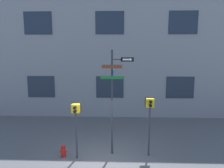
# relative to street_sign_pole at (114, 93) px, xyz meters

# --- Properties ---
(ground_plane) EXTENTS (60.00, 60.00, 0.00)m
(ground_plane) POSITION_rel_street_sign_pole_xyz_m (-0.42, -0.85, -2.82)
(ground_plane) COLOR #515154
(building_facade) EXTENTS (24.00, 0.63, 12.91)m
(building_facade) POSITION_rel_street_sign_pole_xyz_m (-0.42, 5.76, 3.64)
(building_facade) COLOR gray
(building_facade) RESTS_ON ground_plane
(street_sign_pole) EXTENTS (1.43, 1.08, 4.71)m
(street_sign_pole) POSITION_rel_street_sign_pole_xyz_m (0.00, 0.00, 0.00)
(street_sign_pole) COLOR #2D2D33
(street_sign_pole) RESTS_ON ground_plane
(pedestrian_signal_left) EXTENTS (0.40, 0.40, 2.46)m
(pedestrian_signal_left) POSITION_rel_street_sign_pole_xyz_m (-1.59, -0.48, -0.87)
(pedestrian_signal_left) COLOR #2D2D33
(pedestrian_signal_left) RESTS_ON ground_plane
(pedestrian_signal_right) EXTENTS (0.41, 0.40, 2.64)m
(pedestrian_signal_right) POSITION_rel_street_sign_pole_xyz_m (1.58, -0.09, -0.73)
(pedestrian_signal_right) COLOR #2D2D33
(pedestrian_signal_right) RESTS_ON ground_plane
(fire_hydrant) EXTENTS (0.36, 0.20, 0.58)m
(fire_hydrant) POSITION_rel_street_sign_pole_xyz_m (-2.21, -0.39, -2.54)
(fire_hydrant) COLOR red
(fire_hydrant) RESTS_ON ground_plane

